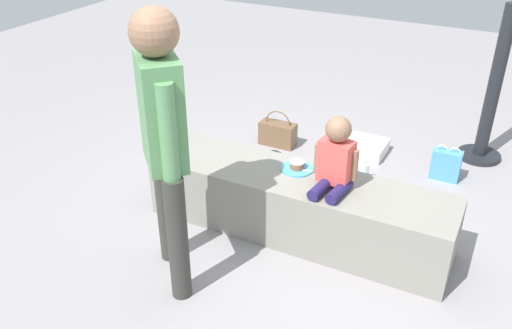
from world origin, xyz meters
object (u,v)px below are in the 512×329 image
gift_bag (446,165)px  water_bottle_near_gift (248,157)px  water_bottle_far_side (364,171)px  child_seated (336,158)px  handbag_black_leather (276,172)px  cake_plate (297,167)px  cake_box_white (366,148)px  adult_standing (163,130)px  party_cup_red (382,196)px  handbag_brown_canvas (278,133)px

gift_bag → water_bottle_near_gift: (-1.51, -0.54, -0.04)m
water_bottle_far_side → child_seated: bearing=-87.7°
child_seated → handbag_black_leather: size_ratio=1.58×
gift_bag → cake_plate: bearing=-126.2°
water_bottle_near_gift → cake_box_white: bearing=39.7°
cake_box_white → adult_standing: bearing=-105.3°
adult_standing → party_cup_red: (0.93, 1.39, -0.95)m
adult_standing → cake_box_white: size_ratio=4.92×
adult_standing → cake_box_white: 2.38m
water_bottle_far_side → water_bottle_near_gift: bearing=-168.2°
adult_standing → gift_bag: bearing=57.1°
handbag_brown_canvas → adult_standing: bearing=-84.3°
cake_plate → party_cup_red: cake_plate is taller
party_cup_red → handbag_black_leather: (-0.83, -0.13, 0.06)m
adult_standing → water_bottle_far_side: bearing=66.4°
adult_standing → handbag_brown_canvas: bearing=95.7°
child_seated → gift_bag: bearing=66.7°
handbag_brown_canvas → water_bottle_far_side: bearing=-17.3°
child_seated → party_cup_red: (0.18, 0.66, -0.61)m
handbag_brown_canvas → water_bottle_near_gift: bearing=-95.8°
adult_standing → water_bottle_far_side: size_ratio=8.07×
adult_standing → cake_plate: (0.45, 0.84, -0.54)m
child_seated → water_bottle_near_gift: bearing=144.7°
gift_bag → water_bottle_near_gift: bearing=-160.2°
gift_bag → handbag_black_leather: size_ratio=0.96×
child_seated → handbag_brown_canvas: 1.59m
adult_standing → handbag_black_leather: size_ratio=5.44×
adult_standing → handbag_black_leather: (0.09, 1.27, -0.89)m
cake_plate → gift_bag: (0.83, 1.13, -0.34)m
child_seated → gift_bag: size_ratio=1.64×
adult_standing → cake_plate: adult_standing is taller
handbag_black_leather → cake_plate: bearing=-50.3°
cake_box_white → handbag_brown_canvas: bearing=-165.3°
adult_standing → party_cup_red: size_ratio=15.75×
cake_plate → party_cup_red: (0.48, 0.55, -0.41)m
party_cup_red → handbag_brown_canvas: 1.23m
handbag_black_leather → handbag_brown_canvas: (-0.28, 0.64, 0.00)m
child_seated → water_bottle_far_side: 1.06m
child_seated → water_bottle_near_gift: (-0.98, 0.69, -0.57)m
water_bottle_far_side → party_cup_red: bearing=-47.1°
water_bottle_near_gift → party_cup_red: 1.16m
water_bottle_far_side → handbag_black_leather: bearing=-149.8°
child_seated → cake_box_white: size_ratio=1.43×
cake_box_white → handbag_black_leather: bearing=-120.1°
gift_bag → party_cup_red: gift_bag is taller
gift_bag → water_bottle_far_side: (-0.57, -0.35, -0.03)m
party_cup_red → handbag_brown_canvas: size_ratio=0.32×
water_bottle_near_gift → handbag_brown_canvas: size_ratio=0.56×
handbag_black_leather → handbag_brown_canvas: bearing=113.7°
adult_standing → handbag_brown_canvas: (-0.19, 1.90, -0.89)m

